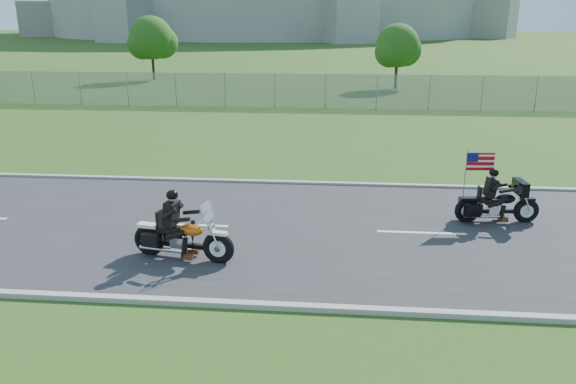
{
  "coord_description": "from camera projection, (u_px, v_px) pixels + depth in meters",
  "views": [
    {
      "loc": [
        1.88,
        -13.3,
        5.2
      ],
      "look_at": [
        0.65,
        0.0,
        1.01
      ],
      "focal_mm": 35.0,
      "sensor_mm": 36.0,
      "label": 1
    }
  ],
  "objects": [
    {
      "name": "road",
      "position": [
        263.0,
        228.0,
        14.35
      ],
      "size": [
        120.0,
        8.0,
        0.04
      ],
      "primitive_type": "cube",
      "color": "#28282B",
      "rests_on": "ground"
    },
    {
      "name": "ground",
      "position": [
        263.0,
        229.0,
        14.36
      ],
      "size": [
        420.0,
        420.0,
        0.0
      ],
      "primitive_type": "plane",
      "color": "#224515",
      "rests_on": "ground"
    },
    {
      "name": "curb_north",
      "position": [
        280.0,
        183.0,
        18.19
      ],
      "size": [
        120.0,
        0.18,
        0.12
      ],
      "primitive_type": "cube",
      "color": "#9E9B93",
      "rests_on": "ground"
    },
    {
      "name": "tree_fence_near",
      "position": [
        398.0,
        48.0,
        41.48
      ],
      "size": [
        3.52,
        3.28,
        4.75
      ],
      "color": "#382316",
      "rests_on": "ground"
    },
    {
      "name": "tree_fence_mid",
      "position": [
        152.0,
        40.0,
        46.94
      ],
      "size": [
        3.96,
        3.69,
        5.3
      ],
      "color": "#382316",
      "rests_on": "ground"
    },
    {
      "name": "motorcycle_lead",
      "position": [
        181.0,
        238.0,
        12.42
      ],
      "size": [
        2.4,
        0.86,
        1.62
      ],
      "rotation": [
        0.0,
        0.0,
        -0.18
      ],
      "color": "black",
      "rests_on": "ground"
    },
    {
      "name": "curb_south",
      "position": [
        234.0,
        304.0,
        10.5
      ],
      "size": [
        120.0,
        0.18,
        0.12
      ],
      "primitive_type": "cube",
      "color": "#9E9B93",
      "rests_on": "ground"
    },
    {
      "name": "fence",
      "position": [
        225.0,
        90.0,
        33.5
      ],
      "size": [
        60.0,
        0.03,
        2.0
      ],
      "primitive_type": "cube",
      "color": "gray",
      "rests_on": "ground"
    },
    {
      "name": "motorcycle_follow",
      "position": [
        497.0,
        205.0,
        14.62
      ],
      "size": [
        2.21,
        0.74,
        1.84
      ],
      "rotation": [
        0.0,
        0.0,
        0.08
      ],
      "color": "black",
      "rests_on": "ground"
    }
  ]
}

